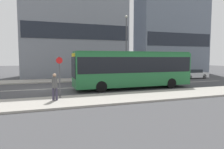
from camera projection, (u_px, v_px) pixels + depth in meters
ground_plane at (44, 89)px, 18.35m from camera, size 120.00×120.00×0.00m
sidewalk_near at (45, 103)px, 12.46m from camera, size 44.00×3.50×0.13m
sidewalk_far at (44, 81)px, 24.24m from camera, size 44.00×3.50×0.13m
lane_centerline at (44, 89)px, 18.35m from camera, size 41.80×0.16×0.01m
apartment_block_right_tower at (173, 13)px, 35.81m from camera, size 13.12×4.81×21.77m
city_bus at (133, 67)px, 18.64m from camera, size 11.10×2.52×3.45m
parked_car_0 at (162, 75)px, 26.28m from camera, size 4.50×1.72×1.28m
parked_car_1 at (193, 74)px, 28.01m from camera, size 4.03×1.78×1.26m
pedestrian_near_stop at (55, 85)px, 12.86m from camera, size 0.34×0.34×1.75m
bus_stop_sign at (60, 74)px, 13.62m from camera, size 0.44×0.12×2.85m
street_lamp at (126, 41)px, 25.92m from camera, size 0.36×0.36×8.21m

